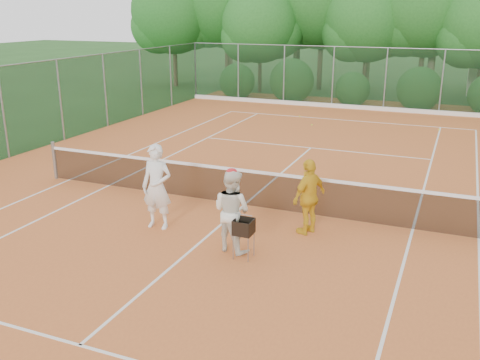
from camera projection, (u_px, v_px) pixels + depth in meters
name	position (u px, v px, depth m)	size (l,w,h in m)	color
ground	(244.00, 206.00, 13.51)	(120.00, 120.00, 0.00)	#20491A
clay_court	(244.00, 206.00, 13.51)	(18.00, 36.00, 0.02)	#CF6A2F
tennis_net	(244.00, 186.00, 13.35)	(11.97, 0.10, 1.10)	gray
player_white	(157.00, 187.00, 11.88)	(0.70, 0.46, 1.92)	white
player_center_grp	(232.00, 210.00, 10.77)	(0.98, 0.85, 1.75)	white
player_yellow	(309.00, 197.00, 11.62)	(0.99, 0.41, 1.69)	gold
ball_hopper	(244.00, 228.00, 10.48)	(0.36, 0.36, 0.81)	gray
stray_ball_a	(312.00, 125.00, 22.81)	(0.07, 0.07, 0.07)	#C5D230
stray_ball_b	(300.00, 116.00, 24.63)	(0.07, 0.07, 0.07)	#D1E134
stray_ball_c	(439.00, 130.00, 21.89)	(0.07, 0.07, 0.07)	yellow
court_markings	(244.00, 205.00, 13.50)	(11.03, 23.83, 0.01)	white
fence_back	(359.00, 78.00, 26.25)	(18.07, 0.07, 3.00)	#19381E
tropical_treeline	(407.00, 3.00, 29.22)	(32.10, 8.49, 15.03)	brown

